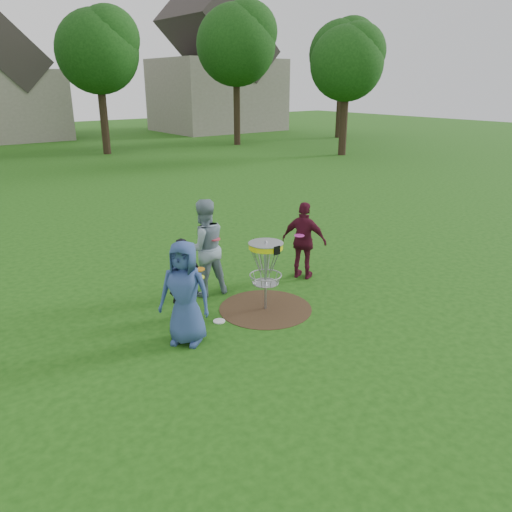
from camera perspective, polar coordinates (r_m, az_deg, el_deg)
ground at (r=9.74m, az=1.08°, el=-6.02°), size 100.00×100.00×0.00m
dirt_patch at (r=9.74m, az=1.08°, el=-6.00°), size 1.80×1.80×0.01m
player_blue at (r=8.28m, az=-8.14°, el=-4.21°), size 0.99×1.03×1.78m
player_black at (r=9.19m, az=-8.23°, el=-2.67°), size 0.66×0.61×1.52m
player_grey at (r=10.11m, az=-5.99°, el=0.95°), size 1.08×0.91×2.00m
player_maroon at (r=11.01m, az=5.53°, el=1.74°), size 0.85×1.09×1.73m
disc_on_grass at (r=9.26m, az=-4.23°, el=-7.43°), size 0.22×0.22×0.02m
disc_golf_basket at (r=9.35m, az=1.12°, el=-0.37°), size 0.66×0.67×1.38m
held_discs at (r=9.48m, az=-2.87°, el=0.26°), size 3.24×1.47×0.31m
house_row at (r=41.24m, az=-24.28°, el=17.70°), size 44.50×10.65×11.62m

